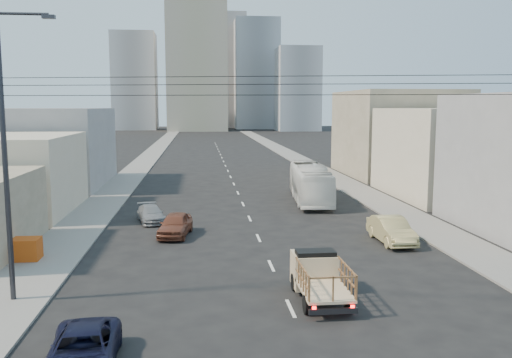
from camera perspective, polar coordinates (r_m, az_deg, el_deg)
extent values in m
plane|color=black|center=(20.89, 4.63, -15.39)|extent=(420.00, 420.00, 0.00)
cube|color=slate|center=(89.62, -11.20, 2.29)|extent=(3.50, 180.00, 0.12)
cube|color=slate|center=(90.57, 3.78, 2.47)|extent=(3.50, 180.00, 0.12)
cube|color=silver|center=(22.71, 3.67, -13.43)|extent=(0.15, 2.00, 0.01)
cube|color=silver|center=(28.33, 1.61, -9.11)|extent=(0.15, 2.00, 0.01)
cube|color=silver|center=(34.08, 0.27, -6.22)|extent=(0.15, 2.00, 0.01)
cube|color=silver|center=(39.90, -0.68, -4.17)|extent=(0.15, 2.00, 0.01)
cube|color=silver|center=(45.77, -1.38, -2.64)|extent=(0.15, 2.00, 0.01)
cube|color=silver|center=(51.66, -1.92, -1.46)|extent=(0.15, 2.00, 0.01)
cube|color=silver|center=(57.58, -2.35, -0.53)|extent=(0.15, 2.00, 0.01)
cube|color=silver|center=(63.52, -2.70, 0.24)|extent=(0.15, 2.00, 0.01)
cube|color=silver|center=(69.46, -2.99, 0.87)|extent=(0.15, 2.00, 0.01)
cube|color=silver|center=(75.42, -3.23, 1.40)|extent=(0.15, 2.00, 0.01)
cube|color=silver|center=(81.38, -3.44, 1.86)|extent=(0.15, 2.00, 0.01)
cube|color=silver|center=(87.34, -3.62, 2.25)|extent=(0.15, 2.00, 0.01)
cube|color=silver|center=(93.31, -3.77, 2.59)|extent=(0.15, 2.00, 0.01)
cube|color=silver|center=(99.29, -3.91, 2.89)|extent=(0.15, 2.00, 0.01)
cube|color=silver|center=(105.27, -4.03, 3.16)|extent=(0.15, 2.00, 0.01)
cube|color=silver|center=(111.25, -4.14, 3.40)|extent=(0.15, 2.00, 0.01)
cube|color=silver|center=(117.23, -4.24, 3.61)|extent=(0.15, 2.00, 0.01)
cube|color=silver|center=(123.21, -4.33, 3.81)|extent=(0.15, 2.00, 0.01)
cube|color=#D4B78E|center=(22.81, 7.19, -11.53)|extent=(1.90, 3.00, 0.12)
cube|color=#D4B78E|center=(24.59, 6.13, -9.47)|extent=(1.90, 1.60, 1.50)
cube|color=black|center=(24.18, 6.27, -8.29)|extent=(1.70, 0.90, 0.70)
cube|color=#2D2D33|center=(21.50, 8.14, -13.61)|extent=(1.90, 0.12, 0.22)
cube|color=#FF0C0C|center=(21.28, 6.14, -13.37)|extent=(0.15, 0.05, 0.12)
cube|color=#FF0C0C|center=(21.64, 10.13, -13.09)|extent=(0.15, 0.05, 0.12)
cylinder|color=black|center=(24.69, 4.09, -10.76)|extent=(0.25, 0.76, 0.76)
cylinder|color=black|center=(25.04, 7.99, -10.56)|extent=(0.25, 0.76, 0.76)
cylinder|color=black|center=(22.10, 5.40, -13.02)|extent=(0.25, 0.76, 0.76)
cylinder|color=black|center=(22.49, 9.76, -12.73)|extent=(0.25, 0.76, 0.76)
imported|color=black|center=(18.41, -17.80, -16.89)|extent=(2.39, 4.69, 1.27)
imported|color=white|center=(47.01, 5.74, -0.44)|extent=(3.73, 11.65, 3.19)
imported|color=brown|center=(34.87, -8.48, -4.76)|extent=(2.40, 4.52, 1.46)
imported|color=tan|center=(33.81, 14.06, -5.22)|extent=(1.71, 4.73, 1.55)
imported|color=gray|center=(39.35, -11.00, -3.62)|extent=(2.56, 4.30, 1.17)
cylinder|color=#2D2D33|center=(24.30, -24.91, 1.81)|extent=(0.22, 0.22, 12.00)
cylinder|color=#2D2D33|center=(24.17, -23.38, 15.68)|extent=(2.00, 0.12, 0.12)
cube|color=#2D2D33|center=(23.89, -20.99, 15.65)|extent=(0.50, 0.25, 0.15)
cylinder|color=black|center=(20.74, 4.13, 10.76)|extent=(23.01, 5.02, 0.02)
cylinder|color=black|center=(20.72, 4.12, 9.93)|extent=(23.01, 5.02, 0.02)
cylinder|color=black|center=(20.71, 4.11, 8.82)|extent=(23.01, 5.02, 0.02)
cube|color=#B94811|center=(31.47, -23.34, -7.46)|extent=(1.80, 1.20, 0.38)
cube|color=#B94811|center=(31.38, -23.38, -6.79)|extent=(1.80, 1.20, 0.38)
cube|color=#B94811|center=(31.29, -23.41, -6.11)|extent=(1.80, 1.20, 0.38)
cube|color=beige|center=(52.45, 20.19, 2.60)|extent=(11.00, 14.00, 8.00)
cube|color=gray|center=(67.25, 14.60, 4.68)|extent=(12.00, 16.00, 10.00)
cube|color=gray|center=(60.17, -21.33, 3.14)|extent=(12.00, 16.00, 8.00)
cube|color=tan|center=(190.15, -6.28, 14.17)|extent=(20.00, 20.00, 60.00)
cube|color=gray|center=(205.37, 0.04, 10.93)|extent=(16.00, 16.00, 40.00)
cube|color=gray|center=(200.34, -12.62, 9.97)|extent=(15.00, 15.00, 34.00)
cube|color=gray|center=(219.54, -3.56, 11.22)|extent=(18.00, 18.00, 44.00)
cube|color=gray|center=(187.03, 4.40, 9.39)|extent=(14.00, 14.00, 28.00)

